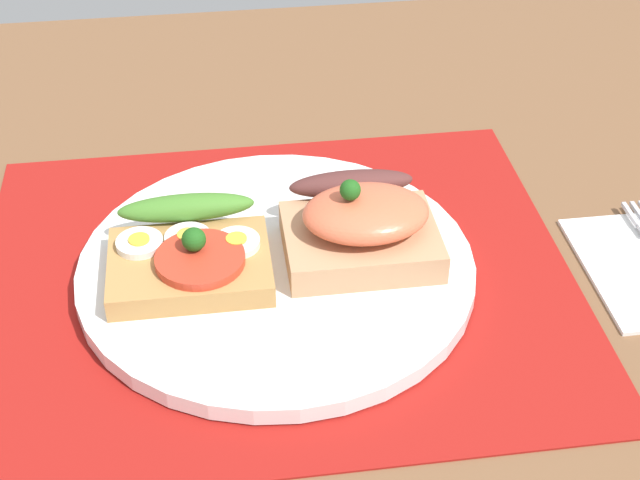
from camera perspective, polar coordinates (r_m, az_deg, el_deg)
name	(u,v)px	position (r cm, az deg, el deg)	size (l,w,h in cm)	color
ground_plane	(278,296)	(65.18, -2.62, -3.42)	(120.00, 90.00, 3.20)	brown
placemat	(277,276)	(64.05, -2.66, -2.24)	(40.48, 34.20, 0.30)	maroon
plate	(277,268)	(63.57, -2.68, -1.72)	(27.01, 27.01, 1.19)	white
sandwich_egg_tomato	(190,253)	(62.29, -7.96, -0.78)	(10.64, 9.37, 3.82)	#B28046
sandwich_salmon	(362,227)	(62.58, 2.61, 0.82)	(10.35, 9.44, 6.10)	tan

